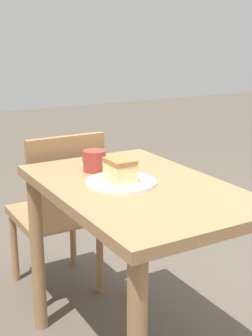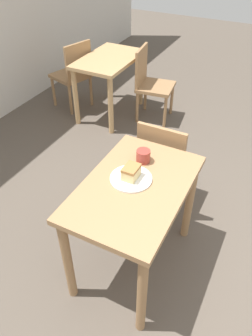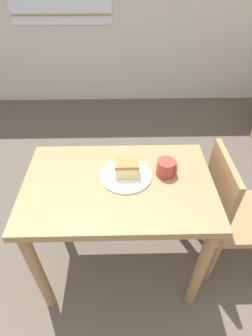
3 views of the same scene
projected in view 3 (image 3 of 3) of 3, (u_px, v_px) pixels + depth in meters
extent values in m
cube|color=#AD7F51|center=(61.00, 15.00, 2.94)|extent=(1.12, 0.01, 0.02)
cube|color=#9E754C|center=(118.00, 185.00, 1.32)|extent=(0.96, 0.62, 0.04)
cylinder|color=#9E754C|center=(39.00, 274.00, 1.38)|extent=(0.06, 0.06, 0.74)
cylinder|color=#9E754C|center=(200.00, 270.00, 1.39)|extent=(0.06, 0.06, 0.74)
cylinder|color=#9E754C|center=(56.00, 200.00, 1.77)|extent=(0.06, 0.06, 0.74)
cylinder|color=#9E754C|center=(182.00, 198.00, 1.78)|extent=(0.06, 0.06, 0.74)
cube|color=#9E754C|center=(241.00, 217.00, 1.60)|extent=(0.41, 0.41, 0.04)
cylinder|color=#9E754C|center=(247.00, 216.00, 1.88)|extent=(0.04, 0.04, 0.40)
cylinder|color=#9E754C|center=(212.00, 262.00, 1.61)|extent=(0.04, 0.04, 0.40)
cylinder|color=#9E754C|center=(199.00, 217.00, 1.87)|extent=(0.04, 0.04, 0.40)
cube|color=#9E754C|center=(219.00, 191.00, 1.44)|extent=(0.03, 0.39, 0.43)
cylinder|color=white|center=(126.00, 175.00, 1.34)|extent=(0.27, 0.27, 0.01)
cube|color=#E5CC89|center=(127.00, 169.00, 1.32)|extent=(0.12, 0.09, 0.07)
cube|color=#A3703D|center=(127.00, 163.00, 1.29)|extent=(0.12, 0.09, 0.02)
cylinder|color=#9E382D|center=(166.00, 168.00, 1.33)|extent=(0.09, 0.09, 0.09)
torus|color=#9E382D|center=(175.00, 168.00, 1.33)|extent=(0.02, 0.07, 0.07)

